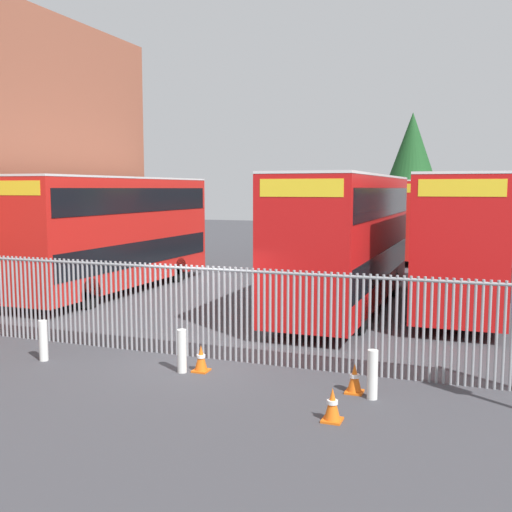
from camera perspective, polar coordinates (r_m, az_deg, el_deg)
name	(u,v)px	position (r m, az deg, el deg)	size (l,w,h in m)	color
ground_plane	(295,300)	(21.96, 3.69, -4.11)	(100.00, 100.00, 0.00)	#3D3D42
palisade_fence	(169,306)	(14.75, -8.21, -4.67)	(16.19, 0.14, 2.35)	gray
double_decker_bus_near_gate	(466,235)	(21.64, 19.09, 1.87)	(2.54, 10.81, 4.42)	red
double_decker_bus_behind_fence_left	(347,236)	(20.21, 8.53, 1.86)	(2.54, 10.81, 4.42)	red
double_decker_bus_behind_fence_right	(115,229)	(24.05, -13.09, 2.47)	(2.54, 10.81, 4.42)	red
double_decker_bus_far_back	(415,215)	(36.51, 14.70, 3.70)	(2.54, 10.81, 4.42)	red
bollard_near_left	(43,341)	(15.04, -19.34, -7.50)	(0.20, 0.20, 0.95)	silver
bollard_center_front	(182,351)	(13.42, -6.97, -8.85)	(0.20, 0.20, 0.95)	silver
bollard_near_right	(373,375)	(11.93, 10.88, -10.87)	(0.20, 0.20, 0.95)	silver
traffic_cone_by_gate	(201,359)	(13.49, -5.18, -9.57)	(0.34, 0.34, 0.59)	orange
traffic_cone_mid_forecourt	(332,405)	(10.80, 7.19, -13.70)	(0.34, 0.34, 0.59)	orange
traffic_cone_near_kerb	(355,378)	(12.25, 9.24, -11.28)	(0.34, 0.34, 0.59)	orange
tree_short_side	(412,167)	(42.78, 14.40, 8.13)	(5.05, 5.05, 9.06)	#4C3823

